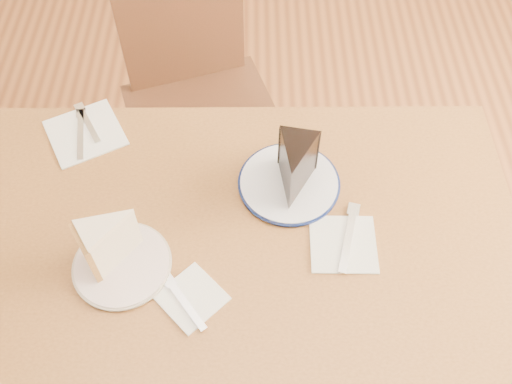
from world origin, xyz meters
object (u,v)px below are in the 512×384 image
(chair_far, at_px, (200,104))
(chocolate_cake, at_px, (294,171))
(plate_navy, at_px, (289,183))
(carrot_cake, at_px, (114,240))
(plate_cream, at_px, (122,265))
(table, at_px, (239,271))

(chair_far, bearing_deg, chocolate_cake, 98.06)
(plate_navy, xyz_separation_m, carrot_cake, (-0.35, -0.18, 0.06))
(chair_far, distance_m, chocolate_cake, 0.65)
(plate_cream, height_order, carrot_cake, carrot_cake)
(carrot_cake, bearing_deg, plate_navy, 84.93)
(table, distance_m, chocolate_cake, 0.25)
(table, distance_m, carrot_cake, 0.29)
(plate_navy, xyz_separation_m, chocolate_cake, (0.01, -0.01, 0.06))
(carrot_cake, distance_m, chocolate_cake, 0.40)
(plate_cream, height_order, chocolate_cake, chocolate_cake)
(table, relative_size, plate_navy, 5.53)
(chair_far, height_order, carrot_cake, chair_far)
(plate_navy, bearing_deg, chocolate_cake, -60.60)
(chair_far, xyz_separation_m, plate_navy, (0.25, -0.49, 0.26))
(plate_navy, relative_size, chocolate_cake, 1.80)
(plate_navy, distance_m, carrot_cake, 0.40)
(chair_far, bearing_deg, table, 83.03)
(table, xyz_separation_m, plate_navy, (0.11, 0.16, 0.10))
(table, xyz_separation_m, chocolate_cake, (0.12, 0.15, 0.17))
(plate_navy, height_order, carrot_cake, carrot_cake)
(plate_navy, bearing_deg, carrot_cake, -153.30)
(plate_cream, bearing_deg, table, 9.40)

